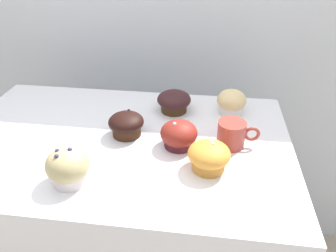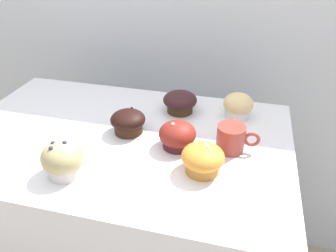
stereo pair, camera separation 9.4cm
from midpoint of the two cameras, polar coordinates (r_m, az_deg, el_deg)
wall_back at (r=1.51m, az=-4.32°, el=9.60°), size 3.20×0.10×1.80m
display_counter at (r=1.29m, az=-8.98°, el=-19.57°), size 1.00×0.64×0.93m
muffin_front_center at (r=0.84m, az=-20.14°, el=-6.85°), size 0.10×0.10×0.10m
muffin_back_left at (r=0.83m, az=3.93°, el=-5.38°), size 0.11×0.11×0.08m
muffin_back_right at (r=0.91m, az=-1.03°, el=-1.66°), size 0.10×0.10×0.08m
muffin_front_left at (r=1.09m, az=8.57°, el=4.04°), size 0.10×0.10×0.08m
muffin_front_right at (r=0.98m, az=-10.02°, el=0.23°), size 0.10×0.10×0.07m
muffin_back_center at (r=1.09m, az=-1.41°, el=4.26°), size 0.11×0.11×0.07m
coffee_cup at (r=0.92m, az=8.26°, el=-1.39°), size 0.12×0.08×0.08m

